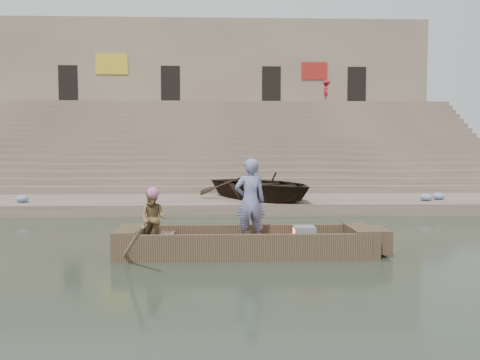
{
  "coord_description": "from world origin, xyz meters",
  "views": [
    {
      "loc": [
        1.62,
        -10.28,
        2.39
      ],
      "look_at": [
        2.11,
        3.81,
        1.4
      ],
      "focal_mm": 36.57,
      "sensor_mm": 36.0,
      "label": 1
    }
  ],
  "objects": [
    {
      "name": "television",
      "position": [
        3.39,
        0.31,
        0.42
      ],
      "size": [
        0.46,
        0.42,
        0.4
      ],
      "color": "gray",
      "rests_on": "main_rowboat"
    },
    {
      "name": "rowboat_trim",
      "position": [
        2.31,
        0.3,
        0.31
      ],
      "size": [
        6.04,
        2.63,
        1.89
      ],
      "color": "brown",
      "rests_on": "ground"
    },
    {
      "name": "rowing_man",
      "position": [
        0.11,
        0.22,
        0.83
      ],
      "size": [
        0.68,
        0.59,
        1.22
      ],
      "primitive_type": "imported",
      "rotation": [
        0.0,
        0.0,
        -0.24
      ],
      "color": "#2B823A",
      "rests_on": "main_rowboat"
    },
    {
      "name": "standing_man",
      "position": [
        2.21,
        0.42,
        1.17
      ],
      "size": [
        0.76,
        0.56,
        1.89
      ],
      "primitive_type": "imported",
      "rotation": [
        0.0,
        0.0,
        3.31
      ],
      "color": "navy",
      "rests_on": "main_rowboat"
    },
    {
      "name": "upper_landing",
      "position": [
        0.0,
        22.5,
        2.6
      ],
      "size": [
        32.0,
        3.0,
        5.2
      ],
      "primitive_type": "cube",
      "color": "gray",
      "rests_on": "ground"
    },
    {
      "name": "mid_landing",
      "position": [
        0.0,
        15.5,
        1.4
      ],
      "size": [
        32.0,
        3.0,
        2.8
      ],
      "primitive_type": "cube",
      "color": "gray",
      "rests_on": "ground"
    },
    {
      "name": "lower_landing",
      "position": [
        0.0,
        8.0,
        0.2
      ],
      "size": [
        32.0,
        4.0,
        0.4
      ],
      "primitive_type": "cube",
      "color": "gray",
      "rests_on": "ground"
    },
    {
      "name": "main_rowboat",
      "position": [
        2.11,
        0.31,
        0.11
      ],
      "size": [
        5.0,
        1.3,
        0.22
      ],
      "primitive_type": "cube",
      "color": "brown",
      "rests_on": "ground"
    },
    {
      "name": "beached_rowboat",
      "position": [
        3.08,
        7.74,
        0.91
      ],
      "size": [
        5.65,
        6.01,
        1.01
      ],
      "primitive_type": "imported",
      "rotation": [
        0.0,
        0.0,
        0.6
      ],
      "color": "#2D2116",
      "rests_on": "lower_landing"
    },
    {
      "name": "cloth_bundles",
      "position": [
        4.38,
        7.21,
        0.53
      ],
      "size": [
        15.5,
        0.8,
        0.26
      ],
      "color": "#3F5999",
      "rests_on": "lower_landing"
    },
    {
      "name": "building_wall",
      "position": [
        0.0,
        26.5,
        5.6
      ],
      "size": [
        32.0,
        5.07,
        11.2
      ],
      "color": "gray",
      "rests_on": "ground"
    },
    {
      "name": "ghat_steps",
      "position": [
        0.0,
        17.19,
        1.8
      ],
      "size": [
        32.0,
        11.0,
        5.2
      ],
      "color": "gray",
      "rests_on": "ground"
    },
    {
      "name": "ground",
      "position": [
        0.0,
        0.0,
        0.0
      ],
      "size": [
        120.0,
        120.0,
        0.0
      ],
      "primitive_type": "plane",
      "color": "#293528",
      "rests_on": "ground"
    },
    {
      "name": "pedestrian",
      "position": [
        8.47,
        22.05,
        5.97
      ],
      "size": [
        0.72,
        1.07,
        1.54
      ],
      "primitive_type": "imported",
      "rotation": [
        0.0,
        0.0,
        1.41
      ],
      "color": "maroon",
      "rests_on": "upper_landing"
    }
  ]
}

